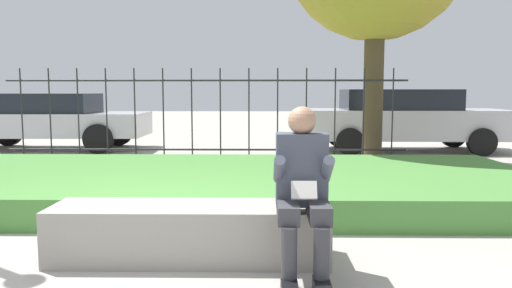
{
  "coord_description": "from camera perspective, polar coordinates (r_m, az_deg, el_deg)",
  "views": [
    {
      "loc": [
        0.99,
        -3.91,
        1.35
      ],
      "look_at": [
        0.91,
        1.12,
        0.82
      ],
      "focal_mm": 35.0,
      "sensor_mm": 36.0,
      "label": 1
    }
  ],
  "objects": [
    {
      "name": "car_parked_left",
      "position": [
        12.6,
        -22.72,
        2.64
      ],
      "size": [
        4.48,
        1.9,
        1.3
      ],
      "rotation": [
        0.0,
        0.0,
        0.02
      ],
      "color": "#B7B7BC",
      "rests_on": "ground_plane"
    },
    {
      "name": "car_parked_right",
      "position": [
        11.78,
        16.53,
        2.8
      ],
      "size": [
        4.48,
        1.89,
        1.4
      ],
      "rotation": [
        0.0,
        0.0,
        -0.01
      ],
      "color": "#B7B7BC",
      "rests_on": "ground_plane"
    },
    {
      "name": "ground_plane",
      "position": [
        4.26,
        -12.91,
        -12.67
      ],
      "size": [
        60.0,
        60.0,
        0.0
      ],
      "primitive_type": "plane",
      "color": "#A8A399"
    },
    {
      "name": "stone_bench",
      "position": [
        4.12,
        -7.54,
        -10.31
      ],
      "size": [
        2.22,
        0.58,
        0.44
      ],
      "color": "gray",
      "rests_on": "ground_plane"
    },
    {
      "name": "grass_berm",
      "position": [
        6.52,
        -7.88,
        -4.53
      ],
      "size": [
        8.88,
        3.45,
        0.33
      ],
      "color": "#4C893D",
      "rests_on": "ground_plane"
    },
    {
      "name": "person_seated_reader",
      "position": [
        3.66,
        5.32,
        -4.66
      ],
      "size": [
        0.42,
        0.73,
        1.24
      ],
      "color": "black",
      "rests_on": "ground_plane"
    },
    {
      "name": "iron_fence",
      "position": [
        8.62,
        -5.72,
        3.07
      ],
      "size": [
        6.88,
        0.03,
        1.75
      ],
      "color": "#232326",
      "rests_on": "ground_plane"
    }
  ]
}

